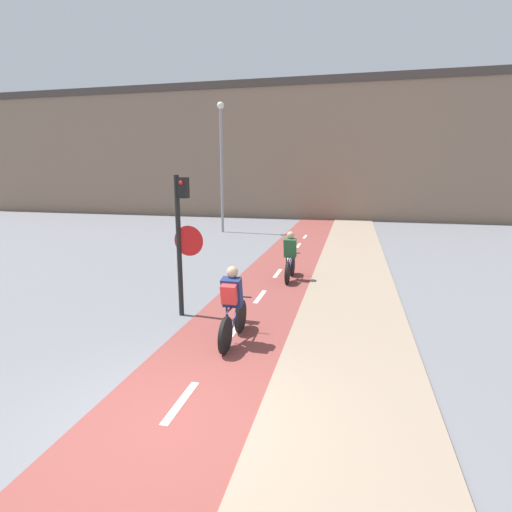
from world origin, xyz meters
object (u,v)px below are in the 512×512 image
(traffic_light_pole, at_px, (182,231))
(cyclist_far, at_px, (290,258))
(street_lamp_far, at_px, (221,154))
(cyclist_near, at_px, (232,307))

(traffic_light_pole, xyz_separation_m, cyclist_far, (1.86, 3.56, -1.28))
(street_lamp_far, distance_m, cyclist_far, 10.72)
(traffic_light_pole, distance_m, cyclist_far, 4.22)
(cyclist_near, relative_size, cyclist_far, 1.03)
(street_lamp_far, bearing_deg, traffic_light_pole, -75.61)
(traffic_light_pole, distance_m, cyclist_near, 2.27)
(street_lamp_far, relative_size, cyclist_far, 4.10)
(cyclist_far, bearing_deg, cyclist_near, -94.41)
(cyclist_near, xyz_separation_m, cyclist_far, (0.37, 4.74, -0.05))
(traffic_light_pole, relative_size, street_lamp_far, 0.47)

